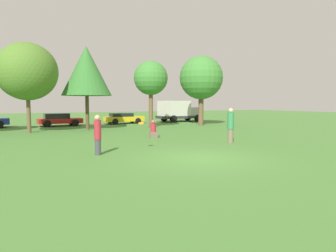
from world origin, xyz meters
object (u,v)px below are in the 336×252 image
Objects in this scene: person_catcher at (231,125)px; tree_2 at (86,71)px; tree_1 at (27,72)px; delivery_truck_silver at (178,111)px; bystander_sitting at (153,131)px; tree_4 at (201,78)px; person_thrower at (98,134)px; parked_car_yellow at (123,118)px; tree_3 at (151,78)px; frisbee at (141,123)px; parked_car_red at (59,119)px.

tree_2 reaches higher than person_catcher.
delivery_truck_silver is at bearing 20.92° from tree_1.
bystander_sitting is 16.09m from delivery_truck_silver.
tree_2 is 1.01× the size of tree_4.
tree_2 is (2.21, 12.38, 3.91)m from person_thrower.
parked_car_yellow is (4.81, 5.11, -4.18)m from tree_2.
tree_4 is (5.50, 0.39, 0.28)m from tree_3.
delivery_truck_silver is (6.33, 17.22, 0.32)m from person_catcher.
tree_4 reaches higher than frisbee.
tree_1 is 1.64× the size of parked_car_red.
bystander_sitting is (-2.84, 4.02, -0.51)m from person_catcher.
frisbee is 0.24× the size of bystander_sitting.
tree_4 is 9.14m from parked_car_yellow.
tree_3 is at bearing -137.09° from delivery_truck_silver.
tree_4 reaches higher than tree_3.
tree_4 is 1.27× the size of delivery_truck_silver.
person_thrower is 0.25× the size of tree_4.
person_thrower is at bearing -100.14° from tree_2.
frisbee is 16.28m from tree_4.
person_thrower reaches higher than parked_car_red.
bystander_sitting is at bearing -74.38° from parked_car_red.
bystander_sitting is 8.55m from tree_3.
person_thrower is at bearing -170.89° from frisbee.
tree_3 is at bearing 53.15° from person_thrower.
person_catcher is 0.33× the size of tree_3.
bystander_sitting is 11.99m from tree_4.
tree_1 is (-4.29, 11.26, 3.19)m from frisbee.
tree_1 reaches higher than frisbee.
bystander_sitting is 9.31m from tree_2.
tree_1 is at bearing 97.09° from person_thrower.
tree_4 reaches higher than person_catcher.
delivery_truck_silver reaches higher than bystander_sitting.
delivery_truck_silver reaches higher than person_thrower.
parked_car_yellow is at bearing -92.28° from person_catcher.
tree_4 reaches higher than parked_car_yellow.
frisbee is at bearing -86.76° from parked_car_red.
bystander_sitting is at bearing -126.73° from delivery_truck_silver.
parked_car_yellow is at bearing 95.03° from tree_3.
tree_1 is at bearing -52.79° from person_catcher.
frisbee is 12.55m from tree_2.
frisbee reaches higher than parked_car_yellow.
frisbee is at bearing 5.51° from person_thrower.
person_catcher is 0.29× the size of tree_1.
person_catcher is (7.42, 0.47, 0.09)m from person_thrower.
tree_3 is 0.87× the size of tree_4.
tree_2 is (0.11, 12.05, 3.53)m from frisbee.
tree_2 is at bearing -135.22° from parked_car_yellow.
person_catcher is at bearing -90.63° from parked_car_yellow.
frisbee is 12.47m from tree_1.
parked_car_yellow is at bearing 64.52° from person_thrower.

